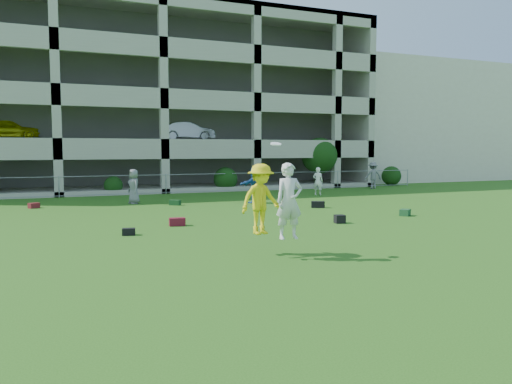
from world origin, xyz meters
name	(u,v)px	position (x,y,z in m)	size (l,w,h in m)	color
ground	(327,256)	(0.00, 0.00, 0.00)	(100.00, 100.00, 0.00)	#235114
stucco_building	(388,124)	(23.00, 28.00, 5.00)	(16.00, 14.00, 10.00)	beige
bystander_c	(134,186)	(-2.63, 14.17, 0.85)	(0.83, 0.54, 1.71)	slate
bystander_d	(255,185)	(3.04, 12.27, 0.90)	(1.67, 0.53, 1.80)	#1E4C8C
bystander_e	(318,181)	(8.11, 14.88, 0.82)	(0.60, 0.39, 1.63)	white
bystander_f	(373,175)	(13.91, 17.56, 0.91)	(1.18, 0.68, 1.83)	slate
bag_red_a	(177,222)	(-2.33, 6.31, 0.14)	(0.55, 0.30, 0.28)	#540E1A
bag_black_b	(129,232)	(-4.19, 4.99, 0.11)	(0.40, 0.25, 0.22)	black
bag_green_c	(405,212)	(6.83, 5.44, 0.13)	(0.50, 0.35, 0.26)	#153C1E
crate_d	(340,219)	(3.29, 4.69, 0.15)	(0.35, 0.35, 0.30)	black
bag_black_e	(318,205)	(4.92, 9.19, 0.15)	(0.60, 0.30, 0.30)	black
bag_red_f	(34,206)	(-7.15, 13.98, 0.12)	(0.45, 0.28, 0.24)	#561B0E
bag_green_g	(175,203)	(-0.91, 12.75, 0.12)	(0.50, 0.30, 0.25)	#163D18
frisbee_contest	(269,200)	(-1.35, 0.59, 1.42)	(1.42, 1.43, 2.37)	yellow
parking_garage	(140,105)	(-0.01, 27.70, 6.01)	(30.00, 14.00, 12.00)	#9E998C
fence	(166,184)	(0.00, 19.00, 0.61)	(36.06, 0.06, 1.20)	gray
shrub_row	(234,167)	(4.59, 19.70, 1.51)	(34.38, 2.52, 3.50)	#163D11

